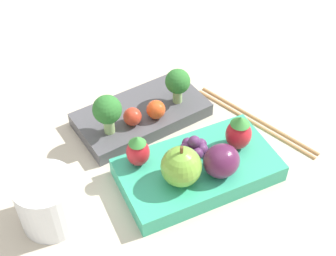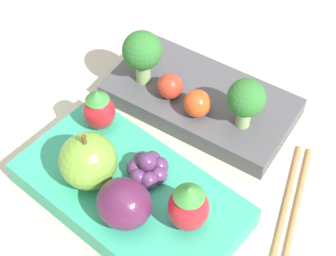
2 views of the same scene
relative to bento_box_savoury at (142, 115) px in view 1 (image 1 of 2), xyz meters
The scene contains 14 objects.
ground_plane 0.07m from the bento_box_savoury, 98.18° to the right, with size 4.00×4.00×0.00m, color #BCB29E.
bento_box_savoury is the anchor object (origin of this frame).
bento_box_fruit 0.14m from the bento_box_savoury, 88.20° to the right, with size 0.22×0.14×0.03m.
broccoli_floret_0 0.07m from the bento_box_savoury, 14.81° to the right, with size 0.04×0.04×0.06m.
broccoli_floret_1 0.08m from the bento_box_savoury, 166.13° to the right, with size 0.04×0.04×0.06m.
cherry_tomato_0 0.04m from the bento_box_savoury, 69.54° to the right, with size 0.03×0.03×0.03m.
cherry_tomato_1 0.04m from the bento_box_savoury, 143.37° to the right, with size 0.03×0.03×0.03m.
apple 0.15m from the bento_box_savoury, 101.82° to the right, with size 0.05×0.05×0.06m.
strawberry_0 0.12m from the bento_box_savoury, 123.02° to the right, with size 0.03×0.03×0.05m.
strawberry_1 0.16m from the bento_box_savoury, 64.68° to the right, with size 0.03×0.03×0.05m.
plum 0.17m from the bento_box_savoury, 83.49° to the right, with size 0.05×0.04×0.04m.
grape_cluster 0.12m from the bento_box_savoury, 84.60° to the right, with size 0.04×0.04×0.03m.
drinking_cup 0.21m from the bento_box_savoury, 153.49° to the right, with size 0.07×0.07×0.07m.
chopsticks_pair 0.17m from the bento_box_savoury, 34.96° to the right, with size 0.06×0.21×0.01m.
Camera 1 is at (-0.24, -0.38, 0.48)m, focal length 50.00 mm.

